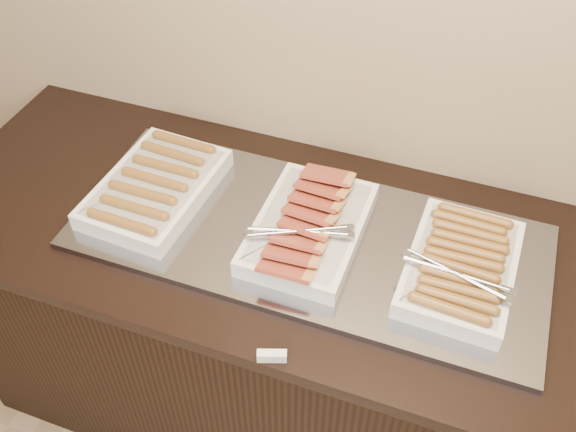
# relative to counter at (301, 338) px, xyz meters

# --- Properties ---
(counter) EXTENTS (2.06, 0.76, 0.90)m
(counter) POSITION_rel_counter_xyz_m (0.00, 0.00, 0.00)
(counter) COLOR black
(counter) RESTS_ON ground
(warming_tray) EXTENTS (1.20, 0.50, 0.02)m
(warming_tray) POSITION_rel_counter_xyz_m (0.01, 0.00, 0.46)
(warming_tray) COLOR gray
(warming_tray) RESTS_ON counter
(dish_left) EXTENTS (0.29, 0.41, 0.07)m
(dish_left) POSITION_rel_counter_xyz_m (-0.42, 0.00, 0.50)
(dish_left) COLOR silver
(dish_left) RESTS_ON warming_tray
(dish_center) EXTENTS (0.27, 0.41, 0.09)m
(dish_center) POSITION_rel_counter_xyz_m (0.01, -0.00, 0.50)
(dish_center) COLOR silver
(dish_center) RESTS_ON warming_tray
(dish_right) EXTENTS (0.27, 0.38, 0.08)m
(dish_right) POSITION_rel_counter_xyz_m (0.39, -0.00, 0.50)
(dish_right) COLOR silver
(dish_right) RESTS_ON warming_tray
(label_holder) EXTENTS (0.07, 0.04, 0.03)m
(label_holder) POSITION_rel_counter_xyz_m (0.05, -0.36, 0.46)
(label_holder) COLOR silver
(label_holder) RESTS_ON counter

